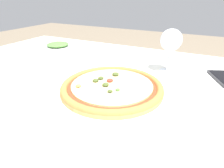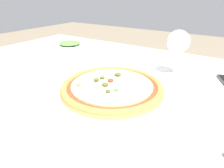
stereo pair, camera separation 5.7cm
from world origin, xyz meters
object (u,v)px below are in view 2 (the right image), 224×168
dining_table (97,93)px  wine_glass_far_left (178,43)px  pizza_plate (112,88)px  side_plate (70,45)px

dining_table → wine_glass_far_left: (0.24, 0.17, 0.20)m
dining_table → pizza_plate: pizza_plate is taller
dining_table → pizza_plate: bearing=-33.7°
dining_table → wine_glass_far_left: size_ratio=8.60×
wine_glass_far_left → side_plate: size_ratio=0.80×
wine_glass_far_left → side_plate: wine_glass_far_left is taller
dining_table → wine_glass_far_left: wine_glass_far_left is taller
pizza_plate → wine_glass_far_left: (0.12, 0.26, 0.11)m
dining_table → side_plate: bearing=146.7°
side_plate → dining_table: bearing=-33.3°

